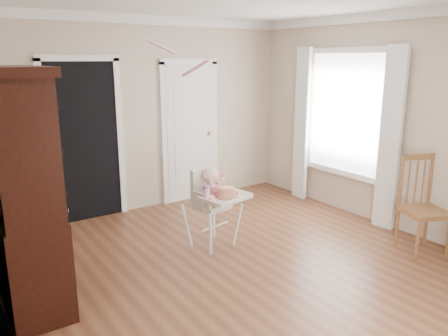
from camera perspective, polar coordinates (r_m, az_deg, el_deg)
floor at (r=4.64m, az=3.84°, el=-13.29°), size 5.00×5.00×0.00m
wall_back at (r=6.32m, az=-10.16°, el=6.78°), size 4.50×0.00×4.50m
wall_right at (r=5.85m, az=21.79°, el=5.42°), size 0.00×5.00×5.00m
doorway at (r=6.03m, az=-17.80°, el=3.66°), size 1.06×0.05×2.22m
closet_door at (r=6.66m, az=-4.44°, el=4.50°), size 0.96×0.09×2.13m
window_right at (r=6.28m, az=15.33°, el=5.87°), size 0.13×1.84×2.30m
high_chair at (r=4.99m, az=-1.52°, el=-4.08°), size 0.64×0.74×0.93m
baby at (r=4.97m, az=-1.71°, el=-2.41°), size 0.30×0.23×0.44m
cake at (r=4.80m, az=0.39°, el=-3.22°), size 0.25×0.25×0.12m
sippy_cup at (r=4.75m, az=-2.29°, el=-3.11°), size 0.08×0.08×0.19m
china_cabinet at (r=4.09m, az=-24.88°, el=-2.73°), size 0.55×1.23×2.08m
dining_chair at (r=5.38m, az=24.51°, el=-4.79°), size 0.58×0.58×1.09m
streamer at (r=4.43m, az=-8.07°, el=15.36°), size 0.07×0.49×0.15m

